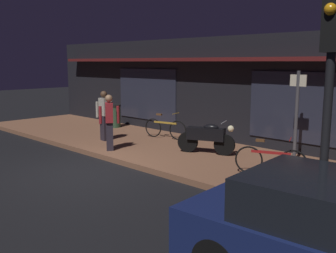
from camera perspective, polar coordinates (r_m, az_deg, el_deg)
ground_plane at (r=10.09m, az=-11.72°, el=-6.62°), size 60.00×60.00×0.00m
sidewalk_slab at (r=11.94m, az=0.28°, el=-3.52°), size 18.00×4.00×0.15m
storefront_building at (r=14.30m, az=9.80°, el=5.52°), size 18.00×3.30×3.60m
motorcycle at (r=11.14m, az=5.79°, el=-1.52°), size 1.62×0.82×0.97m
bicycle_parked at (r=13.33m, az=-0.43°, el=-0.24°), size 1.63×0.50×0.91m
bicycle_extra at (r=9.30m, az=14.87°, el=-4.89°), size 1.56×0.68×0.91m
person_photographer at (r=13.09m, az=-9.40°, el=1.75°), size 0.40×0.62×1.67m
person_bystander at (r=11.60m, az=-8.66°, el=0.78°), size 0.44×0.55×1.67m
sign_post at (r=10.58m, az=18.47°, el=2.19°), size 0.44×0.09×2.40m
trash_bin at (r=15.75m, az=-7.85°, el=1.60°), size 0.48×0.48×0.93m
traffic_light_pole at (r=5.73m, az=22.70°, el=5.84°), size 0.24×0.33×3.60m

